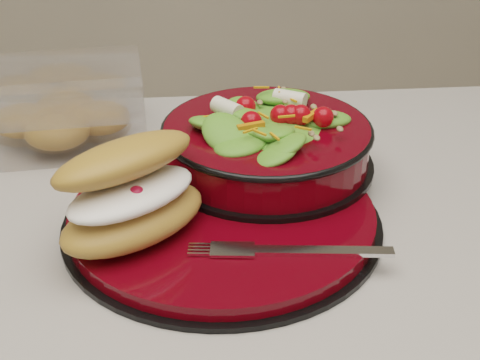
{
  "coord_description": "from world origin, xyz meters",
  "views": [
    {
      "loc": [
        -0.27,
        -0.54,
        1.28
      ],
      "look_at": [
        -0.22,
        0.05,
        0.94
      ],
      "focal_mm": 50.0,
      "sensor_mm": 36.0,
      "label": 1
    }
  ],
  "objects": [
    {
      "name": "dinner_plate",
      "position": [
        -0.24,
        0.03,
        0.91
      ],
      "size": [
        0.32,
        0.32,
        0.02
      ],
      "rotation": [
        0.0,
        0.0,
        0.42
      ],
      "color": "black",
      "rests_on": "island_counter"
    },
    {
      "name": "salad_bowl",
      "position": [
        -0.18,
        0.11,
        0.96
      ],
      "size": [
        0.24,
        0.24,
        0.1
      ],
      "rotation": [
        0.0,
        0.0,
        0.04
      ],
      "color": "black",
      "rests_on": "dinner_plate"
    },
    {
      "name": "croissant",
      "position": [
        -0.32,
        -0.01,
        0.96
      ],
      "size": [
        0.17,
        0.17,
        0.09
      ],
      "rotation": [
        0.0,
        0.0,
        0.65
      ],
      "color": "#B57F37",
      "rests_on": "dinner_plate"
    },
    {
      "name": "fork",
      "position": [
        -0.18,
        -0.05,
        0.92
      ],
      "size": [
        0.17,
        0.04,
        0.0
      ],
      "rotation": [
        0.0,
        0.0,
        1.46
      ],
      "color": "silver",
      "rests_on": "dinner_plate"
    },
    {
      "name": "pastry_box",
      "position": [
        -0.43,
        0.24,
        0.94
      ],
      "size": [
        0.22,
        0.17,
        0.09
      ],
      "rotation": [
        0.0,
        0.0,
        0.09
      ],
      "color": "white",
      "rests_on": "island_counter"
    }
  ]
}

